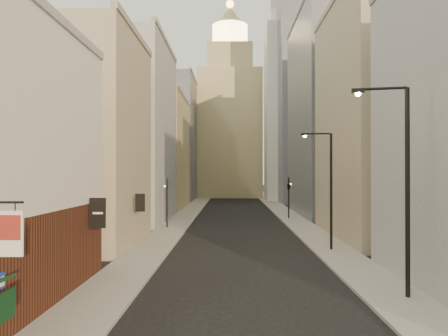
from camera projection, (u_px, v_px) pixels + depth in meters
sidewalk_left at (191, 211)px, 62.39m from camera, size 3.00×140.00×0.15m
sidewalk_right at (282, 211)px, 62.18m from camera, size 3.00×140.00×0.15m
left_bldg_beige at (85, 141)px, 33.56m from camera, size 8.00×12.00×16.00m
left_bldg_grey at (132, 133)px, 49.57m from camera, size 8.00×16.00×20.00m
left_bldg_tan at (158, 153)px, 67.55m from camera, size 8.00×18.00×17.00m
left_bldg_wingrid at (175, 140)px, 87.58m from camera, size 8.00×20.00×24.00m
right_bldg_beige at (380, 121)px, 37.18m from camera, size 8.00×16.00×20.00m
right_bldg_wingrid at (328, 116)px, 57.20m from camera, size 8.00×20.00×26.00m
highrise at (327, 69)px, 85.21m from camera, size 21.00×23.00×51.20m
clock_tower at (230, 119)px, 99.45m from camera, size 14.00×14.00×44.90m
white_tower at (286, 105)px, 85.28m from camera, size 8.00×8.00×41.50m
streetlamp_near at (402, 178)px, 19.18m from camera, size 2.44×0.68×9.40m
streetlamp_mid at (328, 184)px, 30.85m from camera, size 2.20×0.28×8.39m
traffic_light_left at (167, 194)px, 43.06m from camera, size 0.58×0.49×5.00m
traffic_light_right at (289, 187)px, 51.33m from camera, size 0.72×0.72×5.00m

